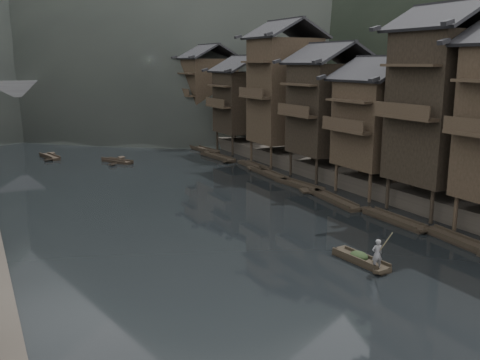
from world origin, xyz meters
TOP-DOWN VIEW (x-y plane):
  - water at (0.00, 0.00)m, footprint 300.00×300.00m
  - right_bank at (35.00, 40.00)m, footprint 40.00×200.00m
  - stilt_houses at (17.28, 19.02)m, footprint 9.00×67.60m
  - moored_sampans at (12.00, 18.44)m, footprint 2.70×55.53m
  - midriver_boats at (-3.11, 49.08)m, footprint 9.41×26.34m
  - stone_bridge at (-0.00, 72.00)m, footprint 40.00×6.00m
  - hero_sampan at (4.18, -0.49)m, footprint 1.33×4.54m
  - cargo_heap at (4.20, -0.29)m, footprint 0.99×1.29m
  - boatman at (4.03, -2.05)m, footprint 0.73×0.55m
  - bamboo_pole at (4.23, -2.05)m, footprint 0.90×2.74m

SIDE VIEW (x-z plane):
  - water at x=0.00m, z-range 0.00..0.00m
  - hero_sampan at x=4.18m, z-range -0.01..0.42m
  - moored_sampans at x=12.00m, z-range -0.03..0.44m
  - midriver_boats at x=-3.11m, z-range -0.02..0.42m
  - cargo_heap at x=4.20m, z-range 0.43..1.02m
  - right_bank at x=35.00m, z-range 0.00..1.80m
  - boatman at x=4.03m, z-range 0.43..2.24m
  - bamboo_pole at x=4.23m, z-range 2.24..5.30m
  - stone_bridge at x=0.00m, z-range 0.61..9.61m
  - stilt_houses at x=17.28m, z-range 0.71..17.68m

